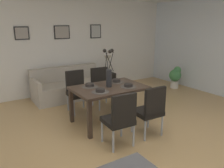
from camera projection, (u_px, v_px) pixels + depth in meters
The scene contains 23 objects.
ground_plane at pixel (125, 140), 3.91m from camera, with size 9.00×9.00×0.00m, color tan.
back_wall_panel at pixel (57, 47), 6.20m from camera, with size 9.00×0.10×2.60m, color white.
dining_table at pixel (109, 91), 4.45m from camera, with size 1.40×0.92×0.74m.
dining_chair_near_left at pixel (120, 117), 3.57m from camera, with size 0.47×0.47×0.92m.
dining_chair_near_right at pixel (77, 89), 5.06m from camera, with size 0.46×0.46×0.92m.
dining_chair_far_left at pixel (150, 109), 3.92m from camera, with size 0.46×0.46×0.92m.
dining_chair_far_right at pixel (101, 85), 5.38m from camera, with size 0.46×0.46×0.92m.
centerpiece_vase at pixel (109, 73), 4.35m from camera, with size 0.21×0.23×0.73m.
placemat_near_left at pixel (100, 92), 4.09m from camera, with size 0.32×0.32×0.01m, color #4C4742.
bowl_near_left at pixel (100, 90), 4.08m from camera, with size 0.17×0.17×0.07m.
placemat_near_right at pixel (90, 87), 4.43m from camera, with size 0.32×0.32×0.01m, color #4C4742.
bowl_near_right at pixel (90, 85), 4.42m from camera, with size 0.17×0.17×0.07m.
placemat_far_left at pixel (128, 87), 4.42m from camera, with size 0.32×0.32×0.01m, color #4C4742.
bowl_far_left at pixel (128, 85), 4.41m from camera, with size 0.17×0.17×0.07m.
placemat_far_right at pixel (116, 82), 4.75m from camera, with size 0.32×0.32×0.01m, color #4C4742.
bowl_far_right at pixel (116, 80), 4.74m from camera, with size 0.17×0.17×0.07m.
sofa at pixel (69, 87), 6.04m from camera, with size 1.88×0.84×0.80m.
side_table at pixel (108, 81), 6.72m from camera, with size 0.36×0.36×0.52m, color black.
table_lamp at pixel (108, 60), 6.56m from camera, with size 0.22×0.22×0.51m.
framed_picture_left at pixel (22, 33), 5.58m from camera, with size 0.35×0.03×0.32m.
framed_picture_center at pixel (62, 32), 6.12m from camera, with size 0.43×0.03×0.36m.
framed_picture_right at pixel (96, 31), 6.66m from camera, with size 0.34×0.03×0.40m.
potted_plant at pixel (175, 76), 6.89m from camera, with size 0.36×0.36×0.67m.
Camera 1 is at (-2.09, -2.84, 1.96)m, focal length 36.24 mm.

